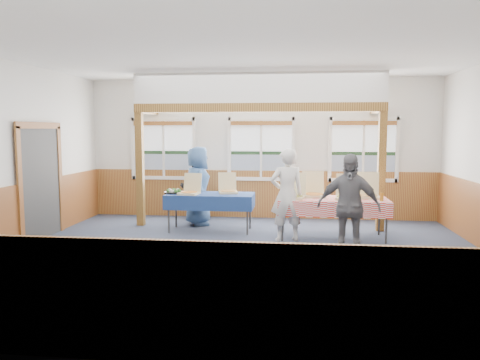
% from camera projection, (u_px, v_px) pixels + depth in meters
% --- Properties ---
extents(floor, '(8.00, 8.00, 0.00)m').
position_uv_depth(floor, '(246.00, 257.00, 7.50)').
color(floor, '#272C3F').
rests_on(floor, ground).
extents(ceiling, '(8.00, 8.00, 0.00)m').
position_uv_depth(ceiling, '(246.00, 54.00, 7.16)').
color(ceiling, white).
rests_on(ceiling, wall_back).
extents(wall_back, '(8.00, 0.00, 8.00)m').
position_uv_depth(wall_back, '(261.00, 149.00, 10.79)').
color(wall_back, silver).
rests_on(wall_back, floor).
extents(wall_front, '(8.00, 0.00, 8.00)m').
position_uv_depth(wall_front, '(204.00, 182.00, 3.88)').
color(wall_front, silver).
rests_on(wall_front, floor).
extents(wall_left, '(0.00, 8.00, 8.00)m').
position_uv_depth(wall_left, '(7.00, 156.00, 7.78)').
color(wall_left, silver).
rests_on(wall_left, floor).
extents(wainscot_back, '(7.98, 0.05, 1.10)m').
position_uv_depth(wainscot_back, '(261.00, 194.00, 10.88)').
color(wainscot_back, brown).
rests_on(wainscot_back, floor).
extents(wainscot_front, '(7.98, 0.05, 1.10)m').
position_uv_depth(wainscot_front, '(205.00, 303.00, 4.01)').
color(wainscot_front, brown).
rests_on(wainscot_front, floor).
extents(wainscot_left, '(0.05, 6.98, 1.10)m').
position_uv_depth(wainscot_left, '(12.00, 218.00, 7.89)').
color(wainscot_left, brown).
rests_on(wainscot_left, floor).
extents(cased_opening, '(0.06, 1.30, 2.10)m').
position_uv_depth(cased_opening, '(40.00, 183.00, 8.73)').
color(cased_opening, '#353535').
rests_on(cased_opening, wall_left).
extents(window_left, '(1.56, 0.10, 1.46)m').
position_uv_depth(window_left, '(164.00, 145.00, 11.00)').
color(window_left, white).
rests_on(window_left, wall_back).
extents(window_mid, '(1.56, 0.10, 1.46)m').
position_uv_depth(window_mid, '(261.00, 146.00, 10.74)').
color(window_mid, white).
rests_on(window_mid, wall_back).
extents(window_right, '(1.56, 0.10, 1.46)m').
position_uv_depth(window_right, '(363.00, 146.00, 10.48)').
color(window_right, white).
rests_on(window_right, wall_back).
extents(post_left, '(0.15, 0.15, 2.40)m').
position_uv_depth(post_left, '(140.00, 169.00, 9.93)').
color(post_left, '#573913').
rests_on(post_left, floor).
extents(post_right, '(0.15, 0.15, 2.40)m').
position_uv_depth(post_right, '(381.00, 172.00, 9.37)').
color(post_right, '#573913').
rests_on(post_right, floor).
extents(cross_beam, '(5.15, 0.18, 0.18)m').
position_uv_depth(cross_beam, '(257.00, 108.00, 9.51)').
color(cross_beam, '#573913').
rests_on(cross_beam, post_left).
extents(table_left, '(1.76, 0.81, 0.76)m').
position_uv_depth(table_left, '(210.00, 197.00, 9.42)').
color(table_left, '#353535').
rests_on(table_left, floor).
extents(table_right, '(2.10, 1.06, 0.76)m').
position_uv_depth(table_right, '(333.00, 201.00, 8.79)').
color(table_right, '#353535').
rests_on(table_right, floor).
extents(pizza_box_a, '(0.43, 0.50, 0.41)m').
position_uv_depth(pizza_box_a, '(190.00, 191.00, 9.34)').
color(pizza_box_a, beige).
rests_on(pizza_box_a, table_left).
extents(pizza_box_b, '(0.46, 0.52, 0.40)m').
position_uv_depth(pizza_box_b, '(228.00, 190.00, 9.53)').
color(pizza_box_b, beige).
rests_on(pizza_box_b, table_left).
extents(pizza_box_c, '(0.51, 0.59, 0.47)m').
position_uv_depth(pizza_box_c, '(293.00, 195.00, 8.76)').
color(pizza_box_c, beige).
rests_on(pizza_box_c, table_right).
extents(pizza_box_d, '(0.44, 0.53, 0.47)m').
position_uv_depth(pizza_box_d, '(313.00, 193.00, 9.00)').
color(pizza_box_d, beige).
rests_on(pizza_box_d, table_right).
extents(pizza_box_e, '(0.47, 0.55, 0.45)m').
position_uv_depth(pizza_box_e, '(347.00, 195.00, 8.67)').
color(pizza_box_e, beige).
rests_on(pizza_box_e, table_right).
extents(pizza_box_f, '(0.49, 0.58, 0.47)m').
position_uv_depth(pizza_box_f, '(367.00, 194.00, 8.84)').
color(pizza_box_f, beige).
rests_on(pizza_box_f, table_right).
extents(veggie_tray, '(0.39, 0.39, 0.09)m').
position_uv_depth(veggie_tray, '(174.00, 192.00, 9.50)').
color(veggie_tray, black).
rests_on(veggie_tray, table_left).
extents(drink_glass, '(0.07, 0.07, 0.15)m').
position_uv_depth(drink_glass, '(382.00, 197.00, 8.43)').
color(drink_glass, '#A6661B').
rests_on(drink_glass, table_right).
extents(woman_white, '(0.71, 0.56, 1.71)m').
position_uv_depth(woman_white, '(287.00, 195.00, 8.55)').
color(woman_white, silver).
rests_on(woman_white, floor).
extents(woman_black, '(0.83, 0.73, 1.45)m').
position_uv_depth(woman_black, '(196.00, 188.00, 10.63)').
color(woman_black, black).
rests_on(woman_black, floor).
extents(man_blue, '(0.78, 0.96, 1.69)m').
position_uv_depth(man_blue, '(198.00, 186.00, 10.03)').
color(man_blue, '#3A5D91').
rests_on(man_blue, floor).
extents(person_grey, '(1.04, 0.60, 1.67)m').
position_uv_depth(person_grey, '(348.00, 207.00, 7.34)').
color(person_grey, slate).
rests_on(person_grey, floor).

